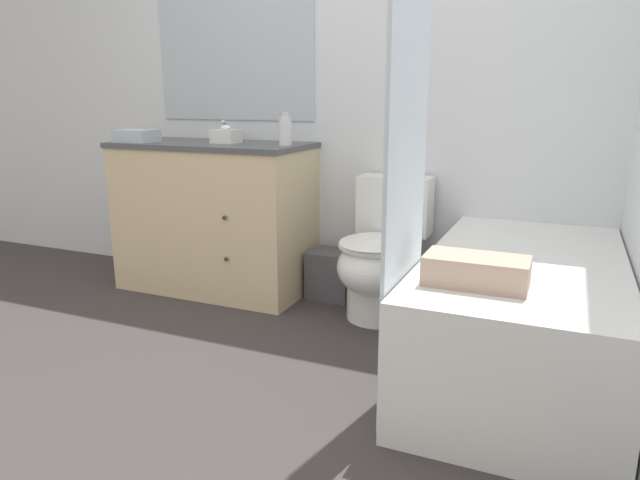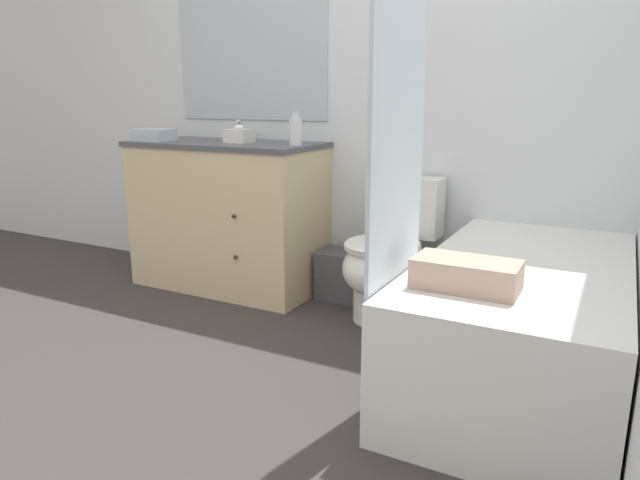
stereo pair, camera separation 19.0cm
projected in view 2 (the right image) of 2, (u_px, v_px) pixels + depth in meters
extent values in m
plane|color=#383333|center=(194.00, 418.00, 2.09)|extent=(14.00, 14.00, 0.00)
cube|color=silver|center=(374.00, 78.00, 3.17)|extent=(8.00, 0.05, 2.50)
cube|color=#B2BCC6|center=(250.00, 42.00, 3.46)|extent=(1.07, 0.01, 0.93)
cube|color=beige|center=(229.00, 218.00, 3.48)|extent=(1.13, 0.56, 0.86)
cube|color=#4C4C51|center=(226.00, 144.00, 3.38)|extent=(1.15, 0.58, 0.03)
cylinder|color=white|center=(226.00, 151.00, 3.38)|extent=(0.35, 0.35, 0.10)
sphere|color=#382D23|center=(234.00, 216.00, 3.10)|extent=(0.02, 0.02, 0.02)
sphere|color=#382D23|center=(235.00, 257.00, 3.15)|extent=(0.02, 0.02, 0.02)
cylinder|color=silver|center=(247.00, 136.00, 3.55)|extent=(0.04, 0.04, 0.04)
cylinder|color=silver|center=(243.00, 126.00, 3.50)|extent=(0.02, 0.11, 0.09)
cylinder|color=silver|center=(240.00, 136.00, 3.58)|extent=(0.03, 0.03, 0.04)
cylinder|color=silver|center=(254.00, 136.00, 3.53)|extent=(0.03, 0.03, 0.04)
cylinder|color=white|center=(385.00, 299.00, 3.00)|extent=(0.34, 0.34, 0.23)
ellipsoid|color=white|center=(382.00, 268.00, 2.90)|extent=(0.40, 0.45, 0.30)
torus|color=white|center=(382.00, 247.00, 2.88)|extent=(0.39, 0.39, 0.04)
cube|color=white|center=(405.00, 206.00, 3.11)|extent=(0.40, 0.18, 0.32)
ellipsoid|color=white|center=(383.00, 243.00, 2.87)|extent=(0.38, 0.43, 0.02)
cube|color=white|center=(521.00, 323.00, 2.31)|extent=(0.76, 1.48, 0.51)
cube|color=#ACB1B2|center=(526.00, 264.00, 2.25)|extent=(0.64, 1.36, 0.01)
cube|color=silver|center=(398.00, 133.00, 1.93)|extent=(0.01, 0.50, 2.04)
cube|color=#4C4C51|center=(342.00, 275.00, 3.32)|extent=(0.25, 0.22, 0.28)
cube|color=white|center=(239.00, 136.00, 3.31)|extent=(0.14, 0.14, 0.08)
ellipsoid|color=white|center=(239.00, 127.00, 3.30)|extent=(0.06, 0.04, 0.03)
cylinder|color=silver|center=(296.00, 131.00, 3.10)|extent=(0.07, 0.07, 0.15)
cylinder|color=silver|center=(296.00, 115.00, 3.08)|extent=(0.04, 0.04, 0.03)
cube|color=silver|center=(154.00, 135.00, 3.43)|extent=(0.22, 0.17, 0.07)
cube|color=tan|center=(466.00, 274.00, 1.93)|extent=(0.35, 0.19, 0.10)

